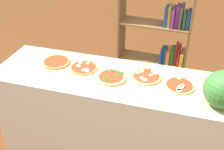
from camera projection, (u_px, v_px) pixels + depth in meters
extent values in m
cube|color=beige|center=(112.00, 118.00, 2.53)|extent=(2.09, 0.64, 0.95)
cube|color=beige|center=(112.00, 77.00, 2.26)|extent=(1.98, 0.46, 0.00)
cylinder|color=tan|center=(56.00, 62.00, 2.45)|extent=(0.25, 0.25, 0.02)
cylinder|color=red|center=(56.00, 61.00, 2.44)|extent=(0.22, 0.22, 0.00)
cylinder|color=tan|center=(84.00, 68.00, 2.37)|extent=(0.25, 0.25, 0.02)
cylinder|color=red|center=(84.00, 67.00, 2.36)|extent=(0.22, 0.22, 0.00)
cylinder|color=#EFE5CC|center=(87.00, 70.00, 2.32)|extent=(0.04, 0.04, 0.00)
cylinder|color=#EFE5CC|center=(80.00, 63.00, 2.42)|extent=(0.04, 0.04, 0.00)
cylinder|color=#EFE5CC|center=(84.00, 70.00, 2.31)|extent=(0.04, 0.04, 0.00)
cylinder|color=#EFE5CC|center=(78.00, 66.00, 2.37)|extent=(0.04, 0.04, 0.00)
cylinder|color=#EFE5CC|center=(87.00, 71.00, 2.30)|extent=(0.03, 0.03, 0.00)
cylinder|color=#EFE5CC|center=(88.00, 63.00, 2.41)|extent=(0.04, 0.04, 0.00)
cylinder|color=#E5C17F|center=(111.00, 77.00, 2.23)|extent=(0.25, 0.25, 0.02)
cylinder|color=red|center=(111.00, 76.00, 2.23)|extent=(0.21, 0.21, 0.00)
ellipsoid|color=#286B23|center=(111.00, 71.00, 2.29)|extent=(0.03, 0.02, 0.00)
ellipsoid|color=#286B23|center=(106.00, 71.00, 2.29)|extent=(0.03, 0.04, 0.00)
ellipsoid|color=#286B23|center=(104.00, 79.00, 2.19)|extent=(0.04, 0.05, 0.00)
ellipsoid|color=#286B23|center=(121.00, 73.00, 2.26)|extent=(0.05, 0.04, 0.00)
ellipsoid|color=#286B23|center=(107.00, 76.00, 2.22)|extent=(0.04, 0.04, 0.00)
ellipsoid|color=#286B23|center=(118.00, 75.00, 2.23)|extent=(0.04, 0.04, 0.00)
ellipsoid|color=#286B23|center=(120.00, 73.00, 2.27)|extent=(0.06, 0.05, 0.00)
ellipsoid|color=#286B23|center=(111.00, 70.00, 2.30)|extent=(0.05, 0.05, 0.00)
ellipsoid|color=#286B23|center=(106.00, 81.00, 2.16)|extent=(0.04, 0.04, 0.00)
cylinder|color=#DBB26B|center=(146.00, 76.00, 2.25)|extent=(0.26, 0.26, 0.02)
cylinder|color=red|center=(146.00, 75.00, 2.25)|extent=(0.22, 0.22, 0.00)
cylinder|color=#EFE5CC|center=(141.00, 78.00, 2.21)|extent=(0.03, 0.03, 0.00)
cylinder|color=#EFE5CC|center=(142.00, 71.00, 2.30)|extent=(0.04, 0.04, 0.00)
cylinder|color=#EFE5CC|center=(145.00, 80.00, 2.18)|extent=(0.04, 0.04, 0.00)
cylinder|color=#EFE5CC|center=(137.00, 72.00, 2.28)|extent=(0.05, 0.05, 0.00)
cylinder|color=#EFE5CC|center=(155.00, 73.00, 2.27)|extent=(0.04, 0.04, 0.00)
cylinder|color=#EFE5CC|center=(154.00, 71.00, 2.29)|extent=(0.04, 0.04, 0.00)
cylinder|color=#EFE5CC|center=(151.00, 75.00, 2.24)|extent=(0.03, 0.03, 0.00)
cylinder|color=#E5C17F|center=(179.00, 86.00, 2.14)|extent=(0.24, 0.24, 0.01)
cylinder|color=red|center=(179.00, 85.00, 2.14)|extent=(0.21, 0.21, 0.00)
cylinder|color=#EFE5CC|center=(179.00, 78.00, 2.21)|extent=(0.04, 0.04, 0.00)
cylinder|color=#EFE5CC|center=(179.00, 89.00, 2.08)|extent=(0.04, 0.04, 0.00)
cylinder|color=#EFE5CC|center=(182.00, 85.00, 2.12)|extent=(0.04, 0.04, 0.00)
cylinder|color=#EFE5CC|center=(181.00, 87.00, 2.11)|extent=(0.05, 0.05, 0.00)
cylinder|color=#EFE5CC|center=(179.00, 91.00, 2.06)|extent=(0.04, 0.04, 0.00)
sphere|color=#387A33|center=(223.00, 89.00, 1.88)|extent=(0.28, 0.28, 0.28)
cube|color=brown|center=(187.00, 48.00, 3.17)|extent=(0.04, 0.29, 1.48)
cube|color=brown|center=(121.00, 38.00, 3.40)|extent=(0.04, 0.29, 1.48)
cube|color=brown|center=(149.00, 90.00, 3.69)|extent=(0.82, 0.33, 0.02)
cube|color=#47423D|center=(177.00, 88.00, 3.52)|extent=(0.04, 0.18, 0.22)
cube|color=silver|center=(174.00, 88.00, 3.54)|extent=(0.04, 0.23, 0.19)
cube|color=silver|center=(171.00, 86.00, 3.54)|extent=(0.05, 0.21, 0.24)
cube|color=#753384|center=(168.00, 86.00, 3.55)|extent=(0.04, 0.20, 0.24)
cube|color=brown|center=(152.00, 59.00, 3.42)|extent=(0.82, 0.33, 0.02)
cube|color=gold|center=(182.00, 58.00, 3.27)|extent=(0.06, 0.23, 0.18)
cube|color=#B22823|center=(179.00, 55.00, 3.26)|extent=(0.04, 0.19, 0.23)
cube|color=#B22823|center=(176.00, 54.00, 3.27)|extent=(0.04, 0.17, 0.26)
cube|color=#2D753D|center=(172.00, 55.00, 3.29)|extent=(0.05, 0.18, 0.20)
cube|color=orange|center=(169.00, 55.00, 3.31)|extent=(0.05, 0.22, 0.18)
cube|color=#234799|center=(165.00, 55.00, 3.32)|extent=(0.05, 0.19, 0.18)
cube|color=#234799|center=(162.00, 55.00, 3.34)|extent=(0.04, 0.22, 0.17)
cube|color=brown|center=(155.00, 24.00, 3.15)|extent=(0.82, 0.33, 0.02)
cube|color=#234799|center=(189.00, 19.00, 2.99)|extent=(0.05, 0.17, 0.20)
cube|color=#2D753D|center=(185.00, 19.00, 3.01)|extent=(0.04, 0.17, 0.19)
cube|color=#47423D|center=(182.00, 16.00, 3.00)|extent=(0.04, 0.24, 0.25)
cube|color=#753384|center=(178.00, 16.00, 3.01)|extent=(0.05, 0.17, 0.25)
cube|color=#753384|center=(174.00, 17.00, 3.03)|extent=(0.05, 0.24, 0.22)
cube|color=gold|center=(170.00, 15.00, 3.04)|extent=(0.04, 0.18, 0.24)
cube|color=#234799|center=(167.00, 16.00, 3.05)|extent=(0.05, 0.20, 0.22)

